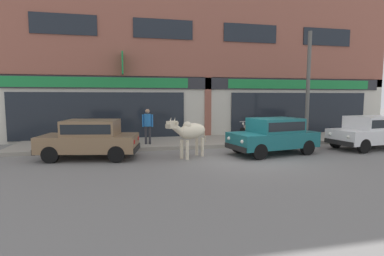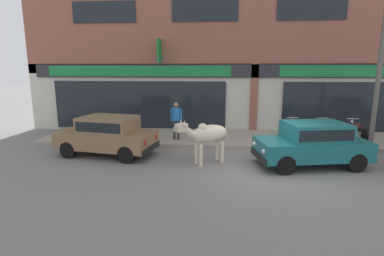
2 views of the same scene
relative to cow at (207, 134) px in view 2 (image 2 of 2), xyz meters
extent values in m
plane|color=slate|center=(2.10, -0.44, -1.01)|extent=(90.00, 90.00, 0.00)
cube|color=gray|center=(2.10, 3.43, -0.92)|extent=(19.00, 3.33, 0.17)
cube|color=#8E5142|center=(2.10, 5.37, 5.34)|extent=(23.00, 0.55, 6.83)
cube|color=beige|center=(2.10, 5.37, 0.69)|extent=(23.00, 0.55, 3.40)
cube|color=#28282D|center=(2.10, 5.05, 2.04)|extent=(22.08, 0.08, 0.64)
cube|color=black|center=(-3.65, 5.04, 0.34)|extent=(8.74, 0.10, 2.40)
cube|color=#197A38|center=(-3.65, 5.02, 2.04)|extent=(9.20, 0.05, 0.52)
cube|color=#8E5142|center=(2.10, 5.07, 0.69)|extent=(0.36, 0.12, 3.40)
cube|color=black|center=(7.85, 5.04, 0.34)|extent=(8.74, 0.10, 2.40)
cube|color=#197A38|center=(7.85, 5.02, 2.04)|extent=(9.20, 0.05, 0.52)
cube|color=black|center=(-5.23, 5.06, 4.85)|extent=(3.13, 0.06, 1.00)
cube|color=black|center=(-0.34, 5.06, 4.85)|extent=(3.13, 0.06, 1.00)
cube|color=black|center=(4.55, 5.06, 4.85)|extent=(3.13, 0.06, 1.00)
cube|color=#197A38|center=(-2.47, 4.64, 2.99)|extent=(0.08, 0.80, 1.10)
ellipsoid|color=beige|center=(0.08, 0.06, 0.01)|extent=(1.44, 1.24, 0.60)
sphere|color=beige|center=(-0.15, -0.11, 0.24)|extent=(0.32, 0.32, 0.32)
cylinder|color=beige|center=(-0.19, -0.31, -0.65)|extent=(0.12, 0.12, 0.72)
cylinder|color=beige|center=(-0.36, -0.08, -0.65)|extent=(0.12, 0.12, 0.72)
cylinder|color=beige|center=(0.52, 0.19, -0.65)|extent=(0.12, 0.12, 0.72)
cylinder|color=beige|center=(0.35, 0.43, -0.65)|extent=(0.12, 0.12, 0.72)
cylinder|color=beige|center=(-0.59, -0.42, 0.16)|extent=(0.52, 0.47, 0.43)
cube|color=beige|center=(-0.80, -0.57, 0.33)|extent=(0.42, 0.39, 0.26)
cube|color=tan|center=(-0.94, -0.68, 0.29)|extent=(0.21, 0.21, 0.14)
cone|color=beige|center=(-0.71, -0.63, 0.51)|extent=(0.13, 0.11, 0.19)
cone|color=beige|center=(-0.82, -0.47, 0.51)|extent=(0.13, 0.11, 0.19)
cube|color=beige|center=(-0.64, -0.65, 0.39)|extent=(0.11, 0.14, 0.10)
cube|color=beige|center=(-0.83, -0.39, 0.39)|extent=(0.11, 0.14, 0.10)
cylinder|color=beige|center=(0.68, 0.49, -0.21)|extent=(0.16, 0.13, 0.60)
cylinder|color=black|center=(-5.00, 0.17, -0.71)|extent=(0.62, 0.29, 0.60)
cylinder|color=black|center=(-4.74, 1.59, -0.71)|extent=(0.62, 0.29, 0.60)
cylinder|color=black|center=(-2.73, -0.25, -0.71)|extent=(0.62, 0.29, 0.60)
cylinder|color=black|center=(-2.47, 1.17, -0.71)|extent=(0.62, 0.29, 0.60)
cube|color=#846647|center=(-3.73, 0.67, -0.41)|extent=(3.73, 2.21, 0.60)
cube|color=#846647|center=(-3.64, 0.65, 0.17)|extent=(2.13, 1.76, 0.56)
cube|color=black|center=(-3.64, 0.65, 0.17)|extent=(1.98, 1.75, 0.35)
cube|color=black|center=(-5.44, 0.98, -0.63)|extent=(0.39, 1.52, 0.20)
cube|color=black|center=(-2.03, 0.36, -0.63)|extent=(0.39, 1.52, 0.20)
sphere|color=silver|center=(-5.55, 0.52, -0.33)|extent=(0.14, 0.14, 0.14)
sphere|color=silver|center=(-5.38, 1.46, -0.33)|extent=(0.14, 0.14, 0.14)
cube|color=red|center=(-2.10, -0.13, -0.31)|extent=(0.06, 0.16, 0.14)
cube|color=red|center=(-1.92, 0.84, -0.31)|extent=(0.06, 0.16, 0.14)
cylinder|color=black|center=(2.42, -0.91, -0.71)|extent=(0.62, 0.29, 0.60)
cylinder|color=black|center=(2.15, 0.50, -0.71)|extent=(0.62, 0.29, 0.60)
cylinder|color=black|center=(4.68, -0.49, -0.71)|extent=(0.62, 0.29, 0.60)
cylinder|color=black|center=(4.42, 0.93, -0.71)|extent=(0.62, 0.29, 0.60)
cube|color=#196066|center=(3.42, 0.01, -0.41)|extent=(3.73, 2.22, 0.60)
cube|color=#196066|center=(3.52, 0.03, 0.17)|extent=(2.13, 1.76, 0.56)
cube|color=black|center=(3.52, 0.03, 0.17)|extent=(1.99, 1.76, 0.35)
cube|color=black|center=(1.72, -0.31, -0.63)|extent=(0.40, 1.52, 0.20)
cube|color=black|center=(5.12, 0.33, -0.63)|extent=(0.40, 1.52, 0.20)
sphere|color=silver|center=(1.78, -0.79, -0.33)|extent=(0.14, 0.14, 0.14)
sphere|color=silver|center=(1.60, 0.16, -0.33)|extent=(0.14, 0.14, 0.14)
cube|color=red|center=(5.23, -0.16, -0.31)|extent=(0.06, 0.16, 0.14)
cube|color=red|center=(5.05, 0.82, -0.31)|extent=(0.06, 0.16, 0.14)
cylinder|color=black|center=(3.67, 3.68, -0.56)|extent=(0.22, 0.57, 0.56)
cylinder|color=black|center=(3.95, 2.46, -0.56)|extent=(0.22, 0.57, 0.56)
cube|color=#B2B5BA|center=(3.81, 3.05, -0.52)|extent=(0.27, 0.36, 0.24)
cube|color=orange|center=(3.77, 3.21, -0.26)|extent=(0.32, 0.44, 0.24)
cube|color=black|center=(3.87, 2.82, -0.28)|extent=(0.33, 0.56, 0.12)
cylinder|color=#B2B5BA|center=(3.68, 3.62, -0.26)|extent=(0.10, 0.27, 0.59)
cylinder|color=#B2B5BA|center=(3.67, 3.66, 0.02)|extent=(0.51, 0.15, 0.03)
sphere|color=silver|center=(3.66, 3.72, -0.10)|extent=(0.12, 0.12, 0.12)
cylinder|color=#B2B5BA|center=(3.78, 2.67, -0.60)|extent=(0.17, 0.48, 0.06)
cylinder|color=black|center=(4.95, 3.69, -0.56)|extent=(0.20, 0.57, 0.56)
cylinder|color=black|center=(5.17, 2.46, -0.56)|extent=(0.20, 0.57, 0.56)
cube|color=#B2B5BA|center=(5.06, 3.05, -0.52)|extent=(0.26, 0.35, 0.24)
cube|color=black|center=(5.03, 3.21, -0.26)|extent=(0.31, 0.44, 0.24)
cube|color=black|center=(5.11, 2.82, -0.28)|extent=(0.31, 0.55, 0.12)
cylinder|color=#B2B5BA|center=(4.96, 3.63, -0.26)|extent=(0.09, 0.27, 0.59)
cylinder|color=#B2B5BA|center=(4.95, 3.67, 0.02)|extent=(0.52, 0.13, 0.03)
sphere|color=silver|center=(4.94, 3.73, -0.10)|extent=(0.12, 0.12, 0.12)
cylinder|color=#B2B5BA|center=(5.02, 2.68, -0.60)|extent=(0.15, 0.48, 0.06)
cylinder|color=black|center=(6.22, 3.62, -0.56)|extent=(0.10, 0.56, 0.56)
cylinder|color=black|center=(6.23, 2.37, -0.56)|extent=(0.10, 0.56, 0.56)
cube|color=#B2B5BA|center=(6.22, 2.98, -0.52)|extent=(0.20, 0.32, 0.24)
cube|color=maroon|center=(6.22, 3.14, -0.26)|extent=(0.24, 0.40, 0.24)
cube|color=black|center=(6.23, 2.74, -0.28)|extent=(0.22, 0.52, 0.12)
cylinder|color=#B2B5BA|center=(6.22, 3.56, -0.26)|extent=(0.04, 0.27, 0.59)
cylinder|color=#B2B5BA|center=(6.22, 3.60, 0.02)|extent=(0.52, 0.04, 0.03)
sphere|color=silver|center=(6.22, 3.66, -0.10)|extent=(0.12, 0.12, 0.12)
cylinder|color=#B2B5BA|center=(6.12, 2.62, -0.60)|extent=(0.06, 0.48, 0.06)
cylinder|color=#2D2D33|center=(-1.32, 2.64, -0.43)|extent=(0.11, 0.11, 0.82)
cylinder|color=#2D2D33|center=(-1.50, 2.67, -0.43)|extent=(0.11, 0.11, 0.82)
cylinder|color=#236BB7|center=(-1.41, 2.65, 0.26)|extent=(0.32, 0.32, 0.56)
cylinder|color=#236BB7|center=(-1.20, 2.62, 0.23)|extent=(0.08, 0.08, 0.56)
cylinder|color=#236BB7|center=(-1.62, 2.69, 0.23)|extent=(0.08, 0.08, 0.56)
sphere|color=tan|center=(-1.41, 2.65, 0.66)|extent=(0.20, 0.20, 0.20)
cylinder|color=#595651|center=(6.30, 2.06, 1.79)|extent=(0.18, 0.18, 5.26)
camera|label=1|loc=(-2.41, -10.98, 1.32)|focal=28.00mm
camera|label=2|loc=(0.34, -9.80, 2.18)|focal=28.00mm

